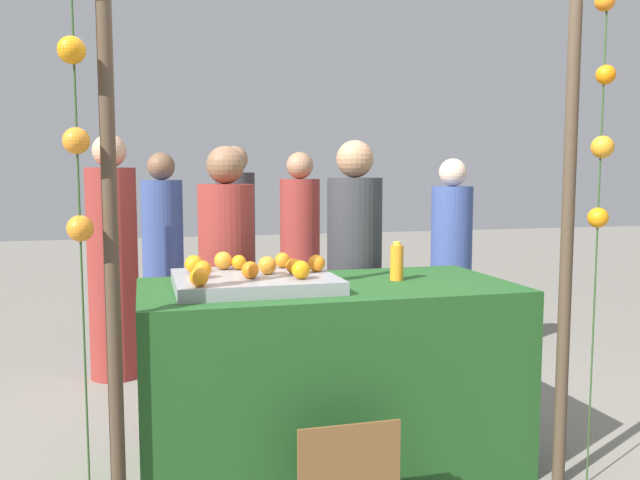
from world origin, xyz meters
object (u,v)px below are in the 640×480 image
Objects in this scene: orange_0 at (293,266)px; orange_1 at (250,270)px; juice_bottle at (397,262)px; chalkboard_sign at (349,480)px; vendor_right at (354,287)px; stall_counter at (328,375)px; vendor_left at (227,295)px.

orange_1 reaches higher than orange_0.
juice_bottle is 0.42× the size of chalkboard_sign.
chalkboard_sign is 1.49m from vendor_right.
stall_counter is 22.62× the size of orange_1.
orange_1 reaches higher than chalkboard_sign.
vendor_right reaches higher than vendor_left.
vendor_right reaches higher than juice_bottle.
vendor_left is at bearing 120.22° from stall_counter.
vendor_right is (0.74, 0.77, -0.24)m from orange_1.
stall_counter is at bearing 14.55° from orange_1.
juice_bottle is 0.12× the size of vendor_left.
juice_bottle is at bearing -40.54° from vendor_left.
juice_bottle is 0.12× the size of vendor_right.
orange_0 is at bearing -127.54° from vendor_right.
juice_bottle is 1.04m from vendor_left.
vendor_right is (0.45, 1.32, 0.53)m from chalkboard_sign.
orange_0 is 0.05× the size of vendor_right.
juice_bottle reaches higher than stall_counter.
stall_counter is at bearing -59.78° from vendor_left.
orange_0 is 0.93× the size of orange_1.
vendor_right is at bearing 91.33° from juice_bottle.
orange_1 is at bearing -157.73° from orange_0.
vendor_left reaches higher than chalkboard_sign.
juice_bottle reaches higher than chalkboard_sign.
stall_counter is 0.82m from vendor_right.
vendor_left is at bearing 90.52° from orange_1.
stall_counter is at bearing 4.01° from orange_0.
stall_counter is 0.68m from orange_1.
vendor_right is (0.35, 0.67, 0.31)m from stall_counter.
chalkboard_sign is at bearing -61.49° from orange_1.
orange_0 is 0.89m from vendor_right.
juice_bottle is at bearing 10.08° from orange_1.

